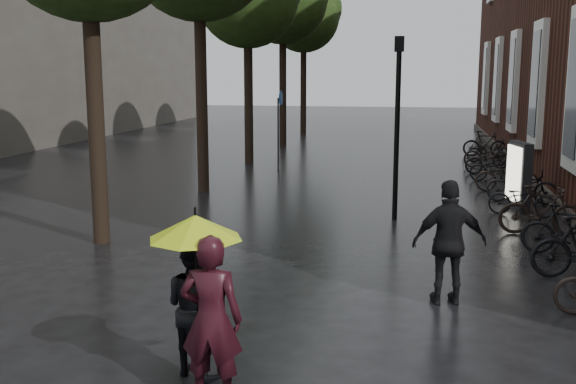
% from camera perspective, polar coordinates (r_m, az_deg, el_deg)
% --- Properties ---
extents(person_burgundy, '(0.66, 0.45, 1.78)m').
position_cam_1_polar(person_burgundy, '(6.99, -6.51, -10.70)').
color(person_burgundy, black).
rests_on(person_burgundy, ground).
extents(person_black, '(0.95, 0.88, 1.57)m').
position_cam_1_polar(person_black, '(7.67, -7.81, -9.60)').
color(person_black, black).
rests_on(person_black, ground).
extents(lime_umbrella, '(1.00, 1.00, 1.49)m').
position_cam_1_polar(lime_umbrella, '(7.05, -7.85, -2.97)').
color(lime_umbrella, black).
rests_on(lime_umbrella, ground).
extents(pedestrian_walking, '(1.15, 0.65, 1.84)m').
position_cam_1_polar(pedestrian_walking, '(10.07, 13.51, -4.19)').
color(pedestrian_walking, black).
rests_on(pedestrian_walking, ground).
extents(parked_bicycles, '(2.04, 18.62, 1.04)m').
position_cam_1_polar(parked_bicycles, '(19.13, 18.59, 0.93)').
color(parked_bicycles, black).
rests_on(parked_bicycles, ground).
extents(ad_lightbox, '(0.26, 1.10, 1.66)m').
position_cam_1_polar(ad_lightbox, '(17.51, 18.94, 1.33)').
color(ad_lightbox, black).
rests_on(ad_lightbox, ground).
extents(lamp_post, '(0.21, 0.21, 4.13)m').
position_cam_1_polar(lamp_post, '(15.41, 9.26, 6.86)').
color(lamp_post, black).
rests_on(lamp_post, ground).
extents(cycle_sign, '(0.14, 0.49, 2.71)m').
position_cam_1_polar(cycle_sign, '(23.31, -0.73, 6.32)').
color(cycle_sign, '#262628').
rests_on(cycle_sign, ground).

